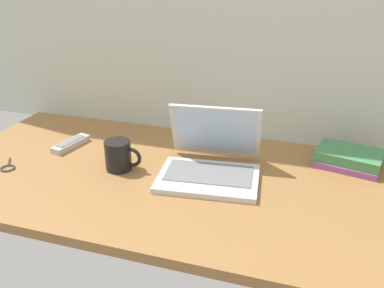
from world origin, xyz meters
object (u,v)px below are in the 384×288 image
coffee_mug (119,155)px  book_stack (349,158)px  laptop (211,161)px  remote_control_near (71,144)px

coffee_mug → book_stack: 0.76m
laptop → remote_control_near: laptop is taller
coffee_mug → remote_control_near: coffee_mug is taller
remote_control_near → book_stack: (0.97, 0.15, 0.02)m
laptop → book_stack: size_ratio=1.45×
coffee_mug → laptop: bearing=11.6°
remote_control_near → coffee_mug: bearing=-22.4°
coffee_mug → book_stack: size_ratio=0.54×
laptop → book_stack: bearing=24.6°
laptop → coffee_mug: laptop is taller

